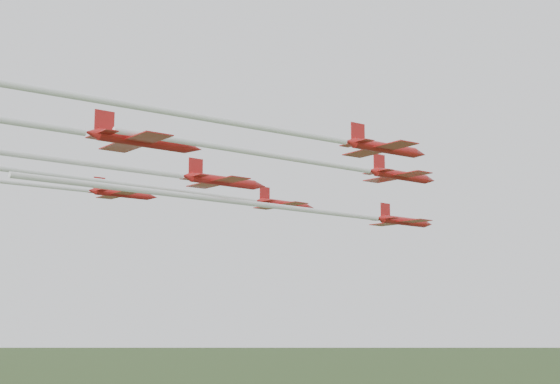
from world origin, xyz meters
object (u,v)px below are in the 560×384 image
Objects in this scene: jet_row2_left at (224,197)px; jet_row3_right at (204,118)px; jet_lead at (323,212)px; jet_row3_mid at (124,168)px; jet_row2_right at (348,167)px.

jet_row3_right reaches higher than jet_row2_left.
jet_row2_left reaches higher than jet_lead.
jet_lead is at bearing 87.15° from jet_row3_mid.
jet_lead is at bearing 46.16° from jet_row2_left.
jet_lead is 15.10m from jet_row2_right.
jet_row2_right is (10.29, -10.60, 3.10)m from jet_lead.
jet_row2_left is at bearing 110.95° from jet_row3_mid.
jet_row2_left is 19.78m from jet_row3_mid.
jet_row3_right is at bearing -57.32° from jet_lead.
jet_row2_left is 0.73× the size of jet_row3_right.
jet_row2_right reaches higher than jet_row3_mid.
jet_row2_right reaches higher than jet_row3_right.
jet_row3_mid is 0.85× the size of jet_row3_right.
jet_row2_right is (20.88, -3.22, 1.10)m from jet_row2_left.
jet_row2_right reaches higher than jet_row2_left.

